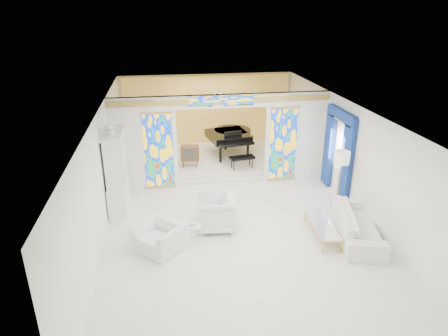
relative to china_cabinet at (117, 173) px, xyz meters
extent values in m
plane|color=white|center=(3.22, -0.60, -1.17)|extent=(12.00, 12.00, 0.00)
cube|color=white|center=(3.22, -0.60, 1.83)|extent=(7.00, 12.00, 0.02)
cube|color=white|center=(3.22, 5.40, 0.33)|extent=(7.00, 0.02, 3.00)
cube|color=white|center=(3.22, -6.60, 0.33)|extent=(7.00, 0.02, 3.00)
cube|color=white|center=(-0.28, -0.60, 0.33)|extent=(0.02, 12.00, 3.00)
cube|color=white|center=(6.72, -0.60, 0.33)|extent=(0.02, 12.00, 3.00)
cube|color=white|center=(0.72, 1.40, 0.33)|extent=(2.00, 0.18, 3.00)
cube|color=white|center=(5.72, 1.40, 0.33)|extent=(2.00, 0.18, 3.00)
cube|color=white|center=(3.22, 1.40, 1.63)|extent=(3.00, 0.18, 0.40)
cube|color=white|center=(1.72, 1.30, 0.13)|extent=(0.12, 0.06, 2.60)
cube|color=white|center=(4.72, 1.30, 0.13)|extent=(0.12, 0.06, 2.60)
cube|color=white|center=(3.22, 1.30, 1.48)|extent=(3.24, 0.06, 0.12)
cube|color=#DAB852|center=(3.22, 1.30, 1.65)|extent=(7.00, 0.05, 0.18)
cube|color=gold|center=(1.19, 1.29, 0.13)|extent=(0.90, 0.04, 2.40)
cube|color=gold|center=(5.25, 1.29, 0.13)|extent=(0.90, 0.04, 2.40)
cube|color=gold|center=(3.22, 1.29, 1.65)|extent=(2.00, 0.04, 0.34)
cube|color=white|center=(3.22, 3.50, -1.08)|extent=(6.80, 3.80, 0.18)
cube|color=#EDC352|center=(3.22, 5.28, 0.33)|extent=(6.70, 0.10, 2.90)
cylinder|color=gold|center=(3.42, 3.40, 1.38)|extent=(0.48, 0.48, 0.30)
cube|color=navy|center=(6.62, -0.55, 0.18)|extent=(0.12, 0.55, 2.60)
cube|color=navy|center=(6.62, 0.75, 0.18)|extent=(0.12, 0.55, 2.60)
cube|color=navy|center=(6.62, 0.10, 1.38)|extent=(0.14, 1.70, 0.30)
cube|color=gold|center=(6.62, 0.10, 1.21)|extent=(0.12, 1.50, 0.06)
cube|color=white|center=(0.00, 0.00, -0.72)|extent=(0.50, 1.40, 0.90)
cube|color=white|center=(0.00, 0.00, 0.43)|extent=(0.44, 1.30, 1.40)
cube|color=silver|center=(0.23, 0.00, 0.43)|extent=(0.01, 1.20, 1.30)
cube|color=white|center=(0.00, 0.00, 1.17)|extent=(0.56, 1.46, 0.08)
cylinder|color=white|center=(0.00, -0.35, 1.29)|extent=(0.22, 0.22, 0.16)
sphere|color=white|center=(0.00, -0.35, 1.45)|extent=(0.20, 0.20, 0.20)
imported|color=silver|center=(1.11, -2.27, -0.83)|extent=(1.39, 1.38, 0.68)
imported|color=white|center=(2.62, -1.45, -0.70)|extent=(1.11, 1.09, 0.94)
imported|color=white|center=(6.17, -2.46, -0.81)|extent=(1.57, 2.62, 0.72)
cylinder|color=white|center=(1.95, -2.13, -0.66)|extent=(0.55, 0.55, 0.03)
cylinder|color=white|center=(1.95, -2.13, -0.92)|extent=(0.09, 0.09, 0.49)
cylinder|color=white|center=(1.95, -2.13, -1.16)|extent=(0.37, 0.37, 0.03)
imported|color=white|center=(1.95, -2.13, -0.56)|extent=(0.19, 0.19, 0.17)
cube|color=silver|center=(5.26, -2.30, -0.82)|extent=(0.60, 1.65, 0.04)
cube|color=gold|center=(5.26, -2.30, -0.84)|extent=(0.63, 1.68, 0.03)
cube|color=gold|center=(4.99, -3.06, -1.00)|extent=(0.04, 0.04, 0.33)
cube|color=gold|center=(5.41, -3.09, -1.00)|extent=(0.04, 0.04, 0.33)
cube|color=gold|center=(5.11, -1.52, -1.00)|extent=(0.04, 0.04, 0.33)
cube|color=gold|center=(5.52, -1.55, -1.00)|extent=(0.04, 0.04, 0.33)
cylinder|color=gold|center=(6.27, -0.92, -1.15)|extent=(0.35, 0.35, 0.03)
cylinder|color=gold|center=(6.27, -0.92, -0.35)|extent=(0.04, 0.04, 1.63)
cylinder|color=white|center=(6.27, -0.92, 0.44)|extent=(0.50, 0.50, 0.35)
cube|color=black|center=(3.81, 3.63, -0.24)|extent=(1.67, 1.75, 0.28)
cylinder|color=black|center=(4.04, 4.02, -0.24)|extent=(1.64, 1.64, 0.28)
cube|color=black|center=(3.96, 2.75, -0.28)|extent=(1.36, 0.52, 0.10)
cube|color=white|center=(3.97, 2.68, -0.26)|extent=(1.23, 0.31, 0.03)
cube|color=black|center=(3.90, 3.09, -0.02)|extent=(0.68, 0.15, 0.25)
cube|color=black|center=(4.06, 2.17, -0.60)|extent=(0.93, 0.49, 0.08)
cylinder|color=black|center=(3.39, 2.85, -0.68)|extent=(0.11, 0.11, 0.61)
cylinder|color=black|center=(4.46, 3.04, -0.68)|extent=(0.11, 0.11, 0.61)
cylinder|color=black|center=(3.80, 4.23, -0.68)|extent=(0.11, 0.11, 0.61)
cube|color=brown|center=(2.27, 2.69, -0.51)|extent=(0.69, 0.52, 0.51)
cube|color=#353A38|center=(2.24, 2.48, -0.48)|extent=(0.41, 0.08, 0.33)
cone|color=brown|center=(2.00, 2.58, -0.88)|extent=(0.04, 0.04, 0.23)
cone|color=brown|center=(2.49, 2.51, -0.88)|extent=(0.04, 0.04, 0.23)
cone|color=brown|center=(2.05, 2.88, -0.88)|extent=(0.04, 0.04, 0.23)
cone|color=brown|center=(2.53, 2.81, -0.88)|extent=(0.04, 0.04, 0.23)
camera|label=1|loc=(1.38, -10.71, 4.38)|focal=32.00mm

